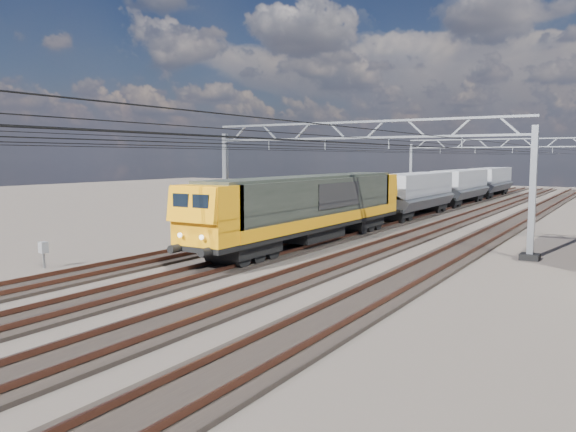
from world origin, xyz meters
The scene contains 13 objects.
ground centered at (0.00, 0.00, 0.00)m, with size 160.00×160.00×0.00m, color #2B2520.
track_outer_west centered at (-6.00, 0.00, 0.07)m, with size 2.60×140.00×0.30m.
track_loco centered at (-2.00, 0.00, 0.07)m, with size 2.60×140.00×0.30m.
track_inner_east centered at (2.00, 0.00, 0.07)m, with size 2.60×140.00×0.30m.
track_outer_east centered at (6.00, 0.00, 0.07)m, with size 2.60×140.00×0.30m.
catenary_gantry_mid centered at (0.00, 4.00, 3.91)m, with size 19.90×0.90×7.11m.
catenary_gantry_far centered at (0.00, 40.00, 3.91)m, with size 19.90×0.90×7.11m.
overhead_wires centered at (0.00, 8.00, 5.75)m, with size 12.03×140.00×0.53m.
locomotive centered at (-2.00, 2.29, 2.33)m, with size 2.76×21.10×3.62m.
hopper_wagon_lead centered at (-2.00, 19.99, 2.23)m, with size 3.38×13.00×3.25m.
hopper_wagon_mid centered at (-2.00, 34.19, 2.23)m, with size 3.38×13.00×3.25m.
hopper_wagon_third centered at (-2.00, 48.39, 2.23)m, with size 3.38×13.00×3.25m.
trackside_cabinet centered at (-8.95, -10.05, 0.93)m, with size 0.46×0.38×1.23m.
Camera 1 is at (13.81, -25.54, 5.05)m, focal length 35.00 mm.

